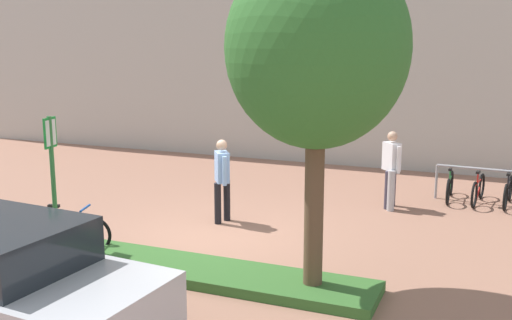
{
  "coord_description": "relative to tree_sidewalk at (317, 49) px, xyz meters",
  "views": [
    {
      "loc": [
        4.88,
        -10.01,
        3.71
      ],
      "look_at": [
        0.28,
        1.21,
        1.28
      ],
      "focal_mm": 42.67,
      "sensor_mm": 36.0,
      "label": 1
    }
  ],
  "objects": [
    {
      "name": "bike_rack_cluster",
      "position": [
        2.66,
        6.24,
        -3.22
      ],
      "size": [
        3.2,
        1.71,
        0.83
      ],
      "color": "#99999E",
      "rests_on": "ground"
    },
    {
      "name": "parking_sign_post",
      "position": [
        -4.65,
        -0.06,
        -1.98
      ],
      "size": [
        0.09,
        0.36,
        2.43
      ],
      "color": "#2D7238",
      "rests_on": "ground"
    },
    {
      "name": "person_shirt_blue",
      "position": [
        -2.77,
        2.73,
        -2.58
      ],
      "size": [
        0.43,
        0.51,
        1.72
      ],
      "color": "black",
      "rests_on": "ground"
    },
    {
      "name": "ground_plane",
      "position": [
        -2.45,
        1.87,
        -3.57
      ],
      "size": [
        60.0,
        60.0,
        0.0
      ],
      "primitive_type": "plane",
      "color": "#936651"
    },
    {
      "name": "bollard_steel",
      "position": [
        0.29,
        4.88,
        -3.12
      ],
      "size": [
        0.16,
        0.16,
        0.9
      ],
      "primitive_type": "cylinder",
      "color": "#ADADB2",
      "rests_on": "ground"
    },
    {
      "name": "planter_strip",
      "position": [
        -2.51,
        -0.06,
        -3.49
      ],
      "size": [
        7.0,
        1.1,
        0.16
      ],
      "primitive_type": "cube",
      "color": "#336028",
      "rests_on": "ground"
    },
    {
      "name": "bike_at_sign",
      "position": [
        -4.57,
        0.08,
        -3.22
      ],
      "size": [
        1.63,
        0.57,
        0.86
      ],
      "color": "black",
      "rests_on": "ground"
    },
    {
      "name": "person_shirt_white",
      "position": [
        0.22,
        5.15,
        -2.58
      ],
      "size": [
        0.45,
        0.47,
        1.72
      ],
      "color": "#383342",
      "rests_on": "ground"
    },
    {
      "name": "tree_sidewalk",
      "position": [
        0.0,
        0.0,
        0.0
      ],
      "size": [
        2.55,
        2.55,
        4.99
      ],
      "color": "brown",
      "rests_on": "ground"
    }
  ]
}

